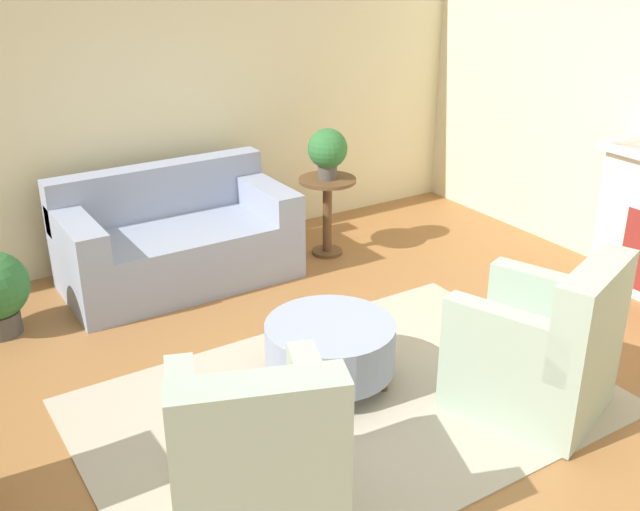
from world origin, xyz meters
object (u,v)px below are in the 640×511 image
at_px(armchair_right, 541,352).
at_px(potted_plant_on_side_table, 328,150).
at_px(armchair_left, 255,466).
at_px(couch, 176,241).
at_px(side_table, 327,204).
at_px(ottoman_table, 330,346).

distance_m(armchair_right, potted_plant_on_side_table, 2.70).
bearing_deg(armchair_right, armchair_left, 180.00).
bearing_deg(armchair_right, couch, 111.21).
relative_size(couch, armchair_left, 1.77).
bearing_deg(potted_plant_on_side_table, side_table, 0.00).
relative_size(couch, potted_plant_on_side_table, 4.21).
height_order(couch, potted_plant_on_side_table, potted_plant_on_side_table).
height_order(couch, ottoman_table, couch).
xyz_separation_m(armchair_right, ottoman_table, (-0.90, 0.86, -0.10)).
bearing_deg(couch, ottoman_table, -84.31).
bearing_deg(potted_plant_on_side_table, armchair_right, -94.76).
relative_size(armchair_right, potted_plant_on_side_table, 2.37).
xyz_separation_m(armchair_left, armchair_right, (1.87, -0.00, 0.00)).
bearing_deg(potted_plant_on_side_table, armchair_left, -128.52).
xyz_separation_m(couch, potted_plant_on_side_table, (1.32, -0.20, 0.61)).
bearing_deg(couch, side_table, -8.64).
bearing_deg(armchair_right, side_table, 85.24).
relative_size(armchair_left, side_table, 1.48).
distance_m(armchair_left, potted_plant_on_side_table, 3.41).
height_order(side_table, potted_plant_on_side_table, potted_plant_on_side_table).
xyz_separation_m(side_table, potted_plant_on_side_table, (0.00, 0.00, 0.47)).
relative_size(couch, ottoman_table, 2.25).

